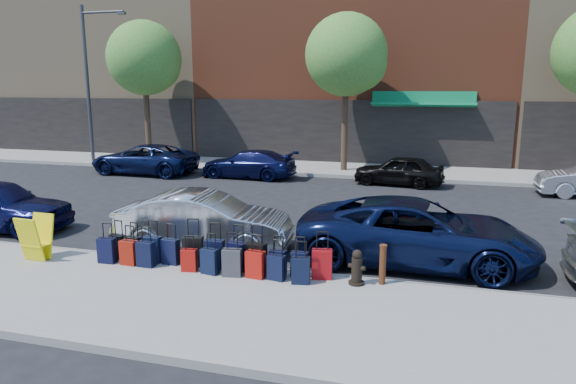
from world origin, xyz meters
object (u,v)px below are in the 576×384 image
(tree_left, at_px, (147,60))
(car_far_2, at_px, (399,170))
(fire_hydrant, at_px, (357,268))
(display_rack, at_px, (36,238))
(tree_center, at_px, (349,57))
(car_far_0, at_px, (144,159))
(bollard, at_px, (383,264))
(suitcase_front_5, at_px, (215,254))
(car_near_1, at_px, (205,221))
(car_far_1, at_px, (248,164))
(streetlight, at_px, (90,75))
(car_near_2, at_px, (417,232))

(tree_left, relative_size, car_far_2, 1.96)
(fire_hydrant, xyz_separation_m, display_rack, (-7.37, -0.49, 0.18))
(tree_center, xyz_separation_m, fire_hydrant, (2.54, -14.38, -4.93))
(car_far_0, relative_size, car_far_2, 1.37)
(bollard, bearing_deg, fire_hydrant, -163.10)
(suitcase_front_5, bearing_deg, car_far_2, 72.71)
(tree_left, bearing_deg, car_near_1, -54.92)
(bollard, distance_m, display_rack, 7.90)
(car_far_0, relative_size, car_far_1, 1.16)
(tree_left, height_order, bollard, tree_left)
(fire_hydrant, distance_m, car_near_1, 4.50)
(streetlight, bearing_deg, car_near_1, -45.31)
(car_far_0, xyz_separation_m, car_far_2, (11.85, 0.33, -0.07))
(car_near_1, bearing_deg, suitcase_front_5, -155.20)
(streetlight, height_order, car_far_1, streetlight)
(suitcase_front_5, relative_size, bollard, 1.23)
(display_rack, bearing_deg, car_far_1, 89.39)
(streetlight, xyz_separation_m, display_rack, (8.61, -14.17, -4.00))
(streetlight, bearing_deg, car_near_2, -34.25)
(car_far_0, bearing_deg, car_far_2, 93.58)
(tree_left, relative_size, tree_center, 1.00)
(car_far_0, distance_m, car_far_1, 5.15)
(suitcase_front_5, xyz_separation_m, bollard, (3.67, 0.04, 0.11))
(tree_center, xyz_separation_m, car_far_1, (-4.10, -2.53, -4.78))
(streetlight, height_order, car_near_1, streetlight)
(car_near_1, bearing_deg, car_near_2, -92.94)
(car_far_0, bearing_deg, car_near_1, 39.84)
(car_far_2, bearing_deg, tree_left, -93.38)
(car_far_0, bearing_deg, streetlight, -114.98)
(tree_center, xyz_separation_m, bollard, (3.04, -14.23, -4.83))
(bollard, bearing_deg, suitcase_front_5, -179.39)
(suitcase_front_5, xyz_separation_m, car_far_0, (-8.61, 11.43, 0.23))
(bollard, bearing_deg, car_near_1, 161.36)
(suitcase_front_5, xyz_separation_m, car_far_2, (3.24, 11.76, 0.16))
(fire_hydrant, distance_m, bollard, 0.53)
(fire_hydrant, height_order, car_near_2, car_near_2)
(fire_hydrant, bearing_deg, tree_center, 119.96)
(display_rack, bearing_deg, tree_center, 74.77)
(car_far_1, bearing_deg, suitcase_front_5, 19.40)
(streetlight, height_order, fire_hydrant, streetlight)
(tree_left, height_order, car_far_2, tree_left)
(suitcase_front_5, distance_m, fire_hydrant, 3.17)
(fire_hydrant, distance_m, display_rack, 7.39)
(streetlight, xyz_separation_m, car_near_1, (11.83, -11.96, -3.93))
(bollard, relative_size, car_far_2, 0.22)
(bollard, distance_m, car_near_2, 2.00)
(tree_left, xyz_separation_m, car_near_1, (8.89, -12.66, -4.68))
(fire_hydrant, relative_size, car_far_0, 0.14)
(suitcase_front_5, distance_m, display_rack, 4.25)
(streetlight, distance_m, car_near_2, 21.04)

